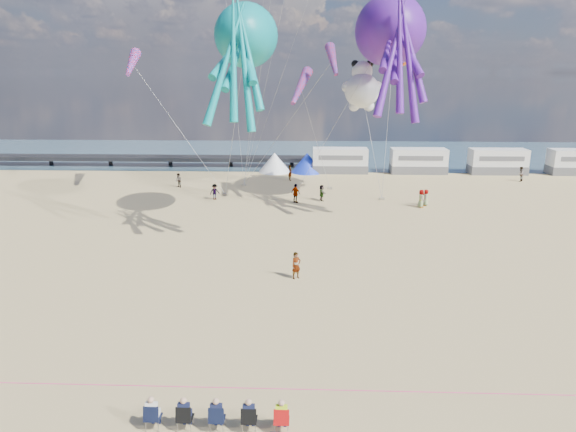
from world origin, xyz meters
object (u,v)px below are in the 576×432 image
object	(u,v)px
beachgoer_6	(426,198)
sandbag_a	(225,195)
beachgoer_5	(290,173)
sandbag_e	(244,185)
tent_white	(275,162)
beachgoer_4	(322,193)
beachgoer_3	(296,193)
kite_octopus_teal	(246,36)
windsock_right	(333,60)
motorhome_1	(418,161)
motorhome_2	(498,161)
beachgoer_1	(520,174)
sandbag_d	(330,188)
kite_teddy_orange	(394,40)
beachgoer_2	(215,192)
beachgoer_7	(179,180)
kite_panda	(362,91)
windsock_mid	(301,87)
tent_blue	(307,163)
kite_octopus_purple	(390,31)
spectator_row	(217,413)
sandbag_c	(382,199)
windsock_left	(132,63)
sandbag_b	(297,191)
motorhome_0	(340,160)
standing_person	(296,265)
beachgoer_0	(421,199)

from	to	relation	value
beachgoer_6	sandbag_a	world-z (taller)	beachgoer_6
beachgoer_5	sandbag_e	distance (m)	5.93
tent_white	beachgoer_4	bearing A→B (deg)	-69.50
beachgoer_3	beachgoer_6	size ratio (longest dim) A/B	1.19
kite_octopus_teal	windsock_right	xyz separation A→B (m)	(6.65, 5.64, -1.60)
motorhome_1	kite_octopus_teal	bearing A→B (deg)	-128.72
motorhome_2	windsock_right	distance (m)	29.20
beachgoer_1	sandbag_d	distance (m)	22.15
motorhome_1	kite_teddy_orange	size ratio (longest dim) A/B	0.97
beachgoer_2	beachgoer_7	xyz separation A→B (m)	(-4.79, 5.30, -0.01)
motorhome_2	beachgoer_3	distance (m)	28.58
kite_panda	windsock_mid	world-z (taller)	windsock_mid
tent_blue	windsock_right	xyz separation A→B (m)	(2.07, -16.91, 11.64)
beachgoer_4	kite_octopus_purple	bearing A→B (deg)	-115.06
spectator_row	kite_octopus_teal	distance (m)	28.46
kite_teddy_orange	kite_octopus_purple	bearing A→B (deg)	-120.82
sandbag_d	sandbag_c	bearing A→B (deg)	-43.31
spectator_row	beachgoer_6	distance (m)	34.32
beachgoer_2	windsock_left	world-z (taller)	windsock_left
sandbag_b	sandbag_d	distance (m)	3.70
beachgoer_1	sandbag_c	xyz separation A→B (m)	(-16.78, -9.40, -0.72)
motorhome_0	motorhome_1	world-z (taller)	same
tent_white	sandbag_a	bearing A→B (deg)	-107.95
motorhome_0	motorhome_1	size ratio (longest dim) A/B	1.00
beachgoer_2	windsock_right	world-z (taller)	windsock_right
standing_person	beachgoer_1	bearing A→B (deg)	15.98
sandbag_d	kite_octopus_teal	bearing A→B (deg)	-118.01
sandbag_d	kite_octopus_purple	world-z (taller)	kite_octopus_purple
motorhome_2	sandbag_e	distance (m)	30.97
motorhome_2	sandbag_c	bearing A→B (deg)	-138.48
kite_octopus_purple	beachgoer_7	bearing A→B (deg)	156.01
motorhome_1	windsock_mid	xyz separation A→B (m)	(-14.16, -15.17, 9.11)
standing_person	windsock_left	xyz separation A→B (m)	(-16.26, 22.15, 11.87)
motorhome_1	beachgoer_7	distance (m)	28.68
beachgoer_3	kite_panda	size ratio (longest dim) A/B	0.32
sandbag_a	kite_teddy_orange	xyz separation A→B (m)	(16.05, 0.69, 14.64)
tent_white	windsock_right	bearing A→B (deg)	-70.25
kite_octopus_teal	sandbag_a	bearing A→B (deg)	107.95
windsock_left	sandbag_b	bearing A→B (deg)	-6.35
tent_white	sandbag_b	xyz separation A→B (m)	(2.97, -10.85, -1.09)
beachgoer_1	beachgoer_2	xyz separation A→B (m)	(-32.87, -9.88, -0.07)
motorhome_2	standing_person	bearing A→B (deg)	-124.88
beachgoer_0	kite_panda	world-z (taller)	kite_panda
kite_panda	tent_blue	bearing A→B (deg)	94.15
beachgoer_4	sandbag_e	distance (m)	10.28
beachgoer_5	kite_teddy_orange	bearing A→B (deg)	-145.72
beachgoer_4	kite_panda	distance (m)	10.42
beachgoer_4	kite_octopus_purple	size ratio (longest dim) A/B	0.12
spectator_row	beachgoer_5	xyz separation A→B (m)	(1.08, 42.36, 0.23)
motorhome_0	beachgoer_4	size ratio (longest dim) A/B	4.30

